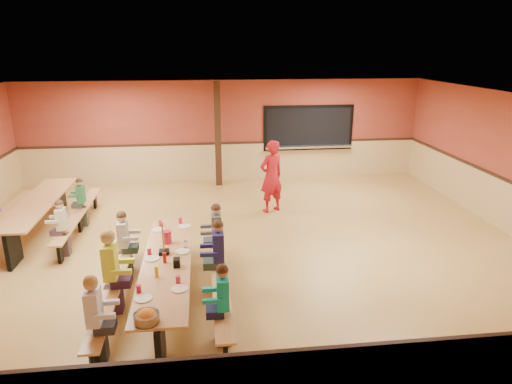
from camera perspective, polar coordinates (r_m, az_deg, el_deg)
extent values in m
plane|color=#A1793D|center=(9.53, -2.29, -6.73)|extent=(12.00, 12.00, 0.00)
cube|color=#983B2C|center=(13.88, -4.06, 7.61)|extent=(12.00, 0.04, 3.00)
cube|color=#983B2C|center=(4.45, 2.92, -15.90)|extent=(12.00, 0.04, 3.00)
cube|color=white|center=(8.72, -2.53, 11.49)|extent=(12.00, 10.00, 0.04)
cube|color=black|center=(14.20, 6.58, 7.98)|extent=(2.60, 0.06, 1.20)
cube|color=silver|center=(14.22, 6.58, 5.66)|extent=(2.70, 0.28, 0.06)
cube|color=black|center=(13.28, -4.79, 7.13)|extent=(0.18, 0.18, 3.00)
cube|color=#B67C48|center=(7.38, -11.10, -8.61)|extent=(0.75, 3.60, 0.04)
cube|color=black|center=(6.24, -11.86, -18.01)|extent=(0.08, 0.60, 0.70)
cube|color=black|center=(8.94, -10.31, -6.31)|extent=(0.08, 0.60, 0.70)
cube|color=#B67C48|center=(7.62, -17.27, -10.65)|extent=(0.26, 3.60, 0.04)
cube|color=black|center=(7.73, -17.11, -12.11)|extent=(0.06, 0.18, 0.41)
cube|color=#B67C48|center=(7.49, -4.56, -10.37)|extent=(0.26, 3.60, 0.04)
cube|color=black|center=(7.60, -4.52, -11.87)|extent=(0.06, 0.18, 0.41)
cube|color=#B67C48|center=(10.97, -25.62, -1.15)|extent=(0.75, 3.60, 0.04)
cube|color=black|center=(9.74, -28.08, -6.17)|extent=(0.08, 0.60, 0.70)
cube|color=black|center=(12.48, -23.25, -0.45)|extent=(0.08, 0.60, 0.70)
cube|color=#B67C48|center=(11.36, -29.36, -2.65)|extent=(0.26, 3.60, 0.04)
cube|color=black|center=(11.43, -29.19, -3.71)|extent=(0.06, 0.18, 0.41)
cube|color=#B67C48|center=(10.82, -21.28, -2.46)|extent=(0.26, 3.60, 0.04)
cube|color=black|center=(10.90, -21.15, -3.57)|extent=(0.06, 0.18, 0.41)
imported|color=#AF141D|center=(11.19, 1.94, 1.96)|extent=(0.78, 0.68, 1.80)
cylinder|color=red|center=(7.95, -11.06, -5.57)|extent=(0.16, 0.16, 0.22)
cube|color=black|center=(7.15, -9.88, -8.68)|extent=(0.10, 0.14, 0.13)
cylinder|color=yellow|center=(6.90, -12.33, -9.69)|extent=(0.06, 0.06, 0.17)
cylinder|color=#B2140F|center=(7.29, -11.36, -8.06)|extent=(0.06, 0.06, 0.17)
cube|color=black|center=(7.61, -11.42, -7.36)|extent=(0.16, 0.16, 0.06)
cube|color=#B67C48|center=(7.50, -11.55, -5.42)|extent=(0.02, 0.09, 0.50)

